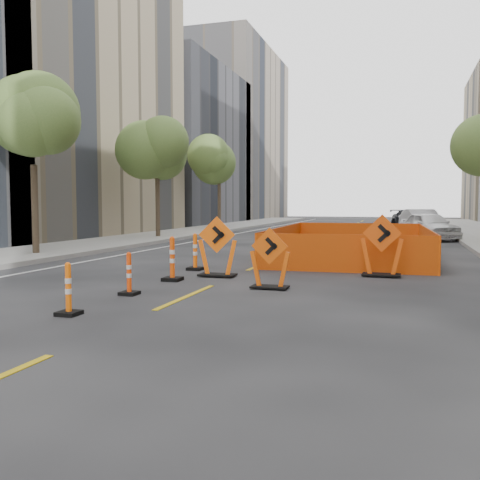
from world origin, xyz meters
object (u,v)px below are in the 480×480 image
(channelizer_4, at_px, (129,274))
(parked_car_mid, at_px, (421,222))
(chevron_sign_center, at_px, (270,258))
(channelizer_3, at_px, (68,289))
(chevron_sign_right, at_px, (382,246))
(parked_car_near, at_px, (429,226))
(parked_car_far, at_px, (415,220))
(chevron_sign_left, at_px, (217,247))
(channelizer_6, at_px, (195,252))
(channelizer_5, at_px, (172,259))

(channelizer_4, bearing_deg, parked_car_mid, 75.25)
(chevron_sign_center, bearing_deg, channelizer_3, -124.20)
(chevron_sign_right, bearing_deg, parked_car_mid, 87.31)
(chevron_sign_right, bearing_deg, parked_car_near, 84.98)
(chevron_sign_center, distance_m, parked_car_far, 28.93)
(chevron_sign_left, xyz_separation_m, parked_car_near, (5.93, 16.56, -0.06))
(channelizer_4, distance_m, parked_car_near, 20.88)
(channelizer_4, height_order, chevron_sign_right, chevron_sign_right)
(channelizer_3, xyz_separation_m, channelizer_6, (-0.24, 6.45, 0.07))
(chevron_sign_right, distance_m, parked_car_near, 15.40)
(channelizer_5, height_order, parked_car_near, parked_car_near)
(channelizer_5, bearing_deg, chevron_sign_left, 51.36)
(channelizer_3, xyz_separation_m, parked_car_near, (6.78, 21.90, 0.27))
(chevron_sign_center, height_order, parked_car_far, parked_car_far)
(parked_car_mid, bearing_deg, channelizer_4, -119.18)
(parked_car_near, xyz_separation_m, parked_car_mid, (-0.24, 5.12, 0.04))
(channelizer_5, relative_size, chevron_sign_center, 0.80)
(channelizer_3, xyz_separation_m, channelizer_5, (0.02, 4.30, 0.09))
(channelizer_3, bearing_deg, chevron_sign_left, 81.01)
(channelizer_3, bearing_deg, chevron_sign_right, 52.94)
(channelizer_5, bearing_deg, parked_car_mid, 73.98)
(chevron_sign_center, bearing_deg, parked_car_near, 77.74)
(chevron_sign_left, height_order, parked_car_mid, chevron_sign_left)
(chevron_sign_center, height_order, chevron_sign_right, chevron_sign_right)
(chevron_sign_right, height_order, parked_car_far, chevron_sign_right)
(chevron_sign_right, distance_m, parked_car_far, 25.94)
(parked_car_near, bearing_deg, chevron_sign_right, -121.40)
(chevron_sign_left, xyz_separation_m, chevron_sign_right, (4.14, 1.27, 0.03))
(parked_car_near, relative_size, parked_car_far, 0.85)
(channelizer_3, distance_m, channelizer_6, 6.45)
(channelizer_6, distance_m, parked_car_far, 26.86)
(chevron_sign_right, relative_size, parked_car_mid, 0.35)
(channelizer_3, height_order, channelizer_6, channelizer_6)
(channelizer_6, distance_m, chevron_sign_center, 3.91)
(chevron_sign_right, xyz_separation_m, parked_car_mid, (1.55, 20.41, -0.05))
(channelizer_3, relative_size, parked_car_far, 0.18)
(channelizer_5, distance_m, chevron_sign_right, 5.48)
(channelizer_3, distance_m, parked_car_far, 33.11)
(channelizer_5, bearing_deg, chevron_sign_right, 24.88)
(channelizer_6, height_order, chevron_sign_right, chevron_sign_right)
(channelizer_3, relative_size, parked_car_near, 0.21)
(channelizer_6, relative_size, chevron_sign_right, 0.65)
(chevron_sign_center, distance_m, chevron_sign_right, 3.65)
(parked_car_far, bearing_deg, channelizer_3, -123.95)
(channelizer_3, relative_size, channelizer_6, 0.87)
(channelizer_3, relative_size, chevron_sign_left, 0.58)
(chevron_sign_center, bearing_deg, parked_car_far, 83.43)
(channelizer_5, height_order, channelizer_6, channelizer_5)
(channelizer_3, bearing_deg, parked_car_near, 72.80)
(channelizer_4, xyz_separation_m, chevron_sign_left, (0.85, 3.18, 0.34))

